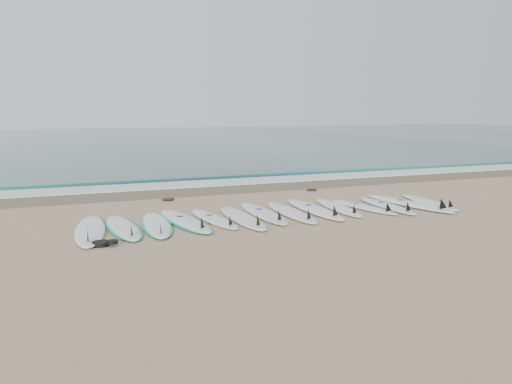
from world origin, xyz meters
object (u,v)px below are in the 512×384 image
object	(u,v)px
leash_coil	(103,243)
surfboard_7	(292,212)
surfboard_0	(90,231)
surfboard_13	(430,202)

from	to	relation	value
leash_coil	surfboard_7	bearing A→B (deg)	15.62
surfboard_7	surfboard_0	bearing A→B (deg)	-176.14
leash_coil	surfboard_13	bearing A→B (deg)	7.44
surfboard_0	leash_coil	bearing A→B (deg)	-75.73
surfboard_7	surfboard_13	world-z (taller)	surfboard_7
surfboard_0	leash_coil	size ratio (longest dim) A/B	6.20
surfboard_7	leash_coil	xyz separation A→B (m)	(-4.38, -1.22, -0.01)
surfboard_0	surfboard_13	world-z (taller)	surfboard_0
surfboard_7	leash_coil	size ratio (longest dim) A/B	5.85
surfboard_7	leash_coil	bearing A→B (deg)	-162.59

